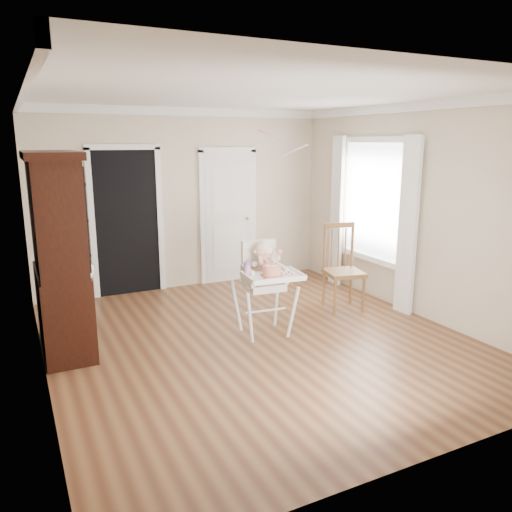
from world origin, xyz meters
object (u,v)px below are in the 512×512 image
cake (272,271)px  sippy_cup (247,268)px  china_cabinet (59,254)px  dining_chair (343,270)px  high_chair (264,277)px

cake → sippy_cup: 0.27m
china_cabinet → cake: bearing=-22.3°
china_cabinet → dining_chair: 3.55m
cake → sippy_cup: (-0.22, 0.16, 0.02)m
cake → high_chair: bearing=79.9°
high_chair → cake: size_ratio=4.39×
sippy_cup → dining_chair: 1.75m
cake → sippy_cup: bearing=144.1°
high_chair → cake: (-0.05, -0.27, 0.15)m
cake → china_cabinet: bearing=157.7°
china_cabinet → dining_chair: bearing=-3.5°
china_cabinet → sippy_cup: bearing=-20.5°
sippy_cup → cake: bearing=-35.9°
sippy_cup → china_cabinet: china_cabinet is taller
dining_chair → cake: bearing=-143.1°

